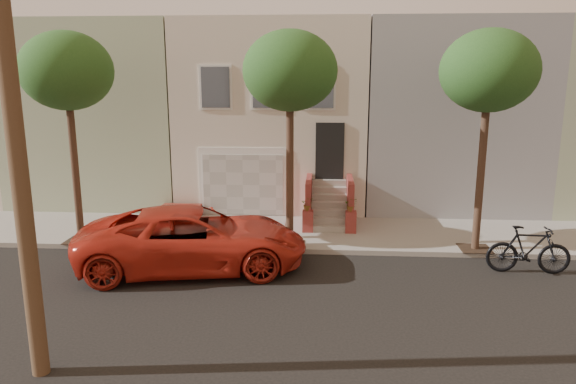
{
  "coord_description": "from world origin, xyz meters",
  "views": [
    {
      "loc": [
        1.98,
        -11.48,
        5.24
      ],
      "look_at": [
        1.01,
        3.0,
        1.99
      ],
      "focal_mm": 33.25,
      "sensor_mm": 36.0,
      "label": 1
    }
  ],
  "objects": [
    {
      "name": "ground",
      "position": [
        0.0,
        0.0,
        0.0
      ],
      "size": [
        90.0,
        90.0,
        0.0
      ],
      "primitive_type": "plane",
      "color": "black",
      "rests_on": "ground"
    },
    {
      "name": "sidewalk",
      "position": [
        0.0,
        5.35,
        0.07
      ],
      "size": [
        40.0,
        3.7,
        0.15
      ],
      "primitive_type": "cube",
      "color": "gray",
      "rests_on": "ground"
    },
    {
      "name": "house_row",
      "position": [
        0.0,
        11.19,
        3.64
      ],
      "size": [
        33.1,
        11.7,
        7.0
      ],
      "color": "#B9AD9E",
      "rests_on": "sidewalk"
    },
    {
      "name": "tree_left",
      "position": [
        -5.5,
        3.9,
        5.26
      ],
      "size": [
        2.7,
        2.57,
        6.3
      ],
      "color": "#2D2116",
      "rests_on": "sidewalk"
    },
    {
      "name": "tree_mid",
      "position": [
        1.0,
        3.9,
        5.26
      ],
      "size": [
        2.7,
        2.57,
        6.3
      ],
      "color": "#2D2116",
      "rests_on": "sidewalk"
    },
    {
      "name": "tree_right",
      "position": [
        6.5,
        3.9,
        5.26
      ],
      "size": [
        2.7,
        2.57,
        6.3
      ],
      "color": "#2D2116",
      "rests_on": "sidewalk"
    },
    {
      "name": "pickup_truck",
      "position": [
        -1.5,
        2.13,
        0.85
      ],
      "size": [
        6.5,
        3.86,
        1.69
      ],
      "primitive_type": "imported",
      "rotation": [
        0.0,
        0.0,
        1.75
      ],
      "color": "red",
      "rests_on": "ground"
    },
    {
      "name": "motorcycle",
      "position": [
        7.46,
        2.38,
        0.65
      ],
      "size": [
        2.2,
        0.73,
        1.3
      ],
      "primitive_type": "imported",
      "rotation": [
        0.0,
        0.0,
        1.51
      ],
      "color": "black",
      "rests_on": "ground"
    }
  ]
}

